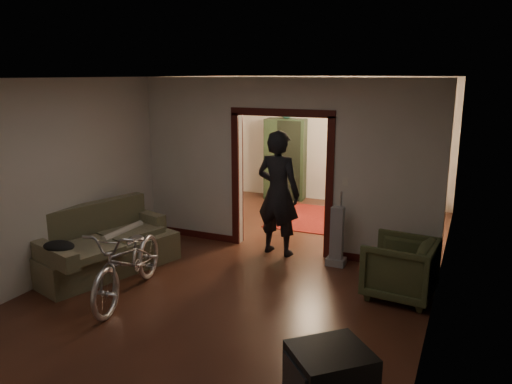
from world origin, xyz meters
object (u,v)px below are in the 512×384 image
Objects in this scene: sofa at (105,239)px; armchair at (400,268)px; locker at (286,159)px; desk at (384,196)px; bicycle at (129,261)px; person at (278,193)px.

armchair is at bearing 28.48° from sofa.
sofa is 5.33m from locker.
locker is 1.77× the size of desk.
bicycle reaches higher than desk.
armchair reaches higher than desk.
bicycle is at bearing -96.30° from locker.
sofa is at bearing 134.20° from bicycle.
sofa is at bearing -106.02° from locker.
person is at bearing -93.92° from desk.
person is 3.32m from desk.
locker reaches higher than armchair.
person is at bearing 56.58° from sofa.
armchair is 0.47× the size of locker.
desk is (-0.89, 3.92, -0.00)m from armchair.
locker is (0.86, 5.24, 0.45)m from sofa.
locker is at bearing -174.59° from desk.
desk is at bearing -18.07° from locker.
desk is (2.31, 5.36, -0.11)m from bicycle.
armchair is at bearing 164.57° from person.
sofa is at bearing -107.21° from desk.
sofa is 4.19m from armchair.
person is 1.91× the size of desk.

